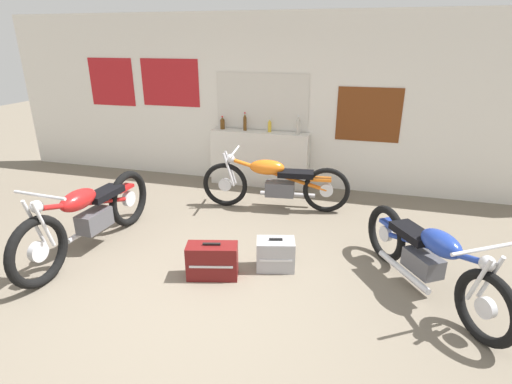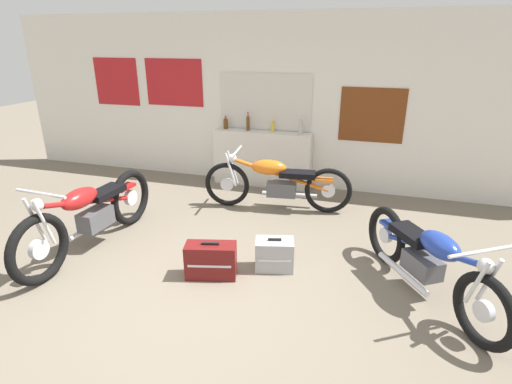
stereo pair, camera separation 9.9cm
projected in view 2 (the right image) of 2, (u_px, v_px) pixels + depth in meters
The scene contains 12 objects.
ground_plane at pixel (191, 298), 3.93m from camera, with size 24.00×24.00×0.00m, color #706656.
wall_back at pixel (279, 103), 6.58m from camera, with size 10.00×0.07×2.80m.
sill_counter at pixel (262, 159), 6.82m from camera, with size 1.68×0.28×0.94m.
bottle_leftmost at pixel (226, 123), 6.82m from camera, with size 0.08×0.08×0.22m.
bottle_left_center at pixel (248, 122), 6.69m from camera, with size 0.06×0.06×0.31m.
bottle_center at pixel (273, 126), 6.59m from camera, with size 0.06×0.06×0.23m.
bottle_right_center at pixel (301, 126), 6.40m from camera, with size 0.07×0.07×0.31m.
motorcycle_blue at pixel (428, 260), 3.84m from camera, with size 1.19×1.76×0.81m.
motorcycle_red at pixel (90, 214), 4.72m from camera, with size 0.64×2.27×0.95m.
motorcycle_orange at pixel (277, 182), 5.84m from camera, with size 2.17×0.64×0.87m.
hard_case_silver at pixel (274, 255), 4.38m from camera, with size 0.46×0.35×0.37m.
hard_case_darkred at pixel (211, 260), 4.23m from camera, with size 0.58×0.36×0.40m.
Camera 2 is at (1.57, -2.96, 2.39)m, focal length 28.00 mm.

